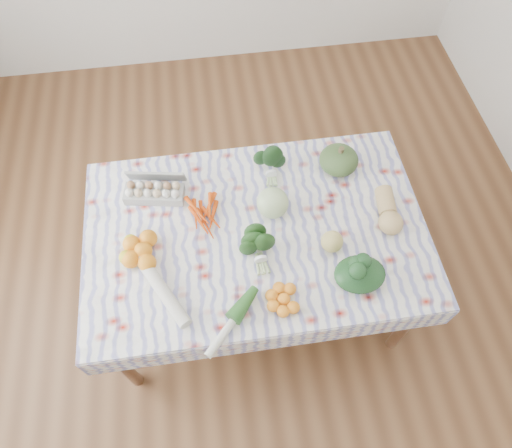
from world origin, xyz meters
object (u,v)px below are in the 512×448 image
(egg_carton, at_px, (154,193))
(butternut_squash, at_px, (389,210))
(kabocha_squash, at_px, (339,160))
(cabbage, at_px, (273,203))
(grapefruit, at_px, (332,242))
(dining_table, at_px, (256,239))

(egg_carton, height_order, butternut_squash, butternut_squash)
(kabocha_squash, xyz_separation_m, cabbage, (-0.38, -0.22, 0.01))
(kabocha_squash, bearing_deg, grapefruit, -107.11)
(dining_table, relative_size, cabbage, 10.28)
(dining_table, height_order, cabbage, cabbage)
(cabbage, bearing_deg, dining_table, -135.14)
(butternut_squash, bearing_deg, kabocha_squash, 123.64)
(dining_table, relative_size, egg_carton, 5.42)
(dining_table, distance_m, egg_carton, 0.56)
(cabbage, height_order, grapefruit, cabbage)
(kabocha_squash, distance_m, cabbage, 0.44)
(butternut_squash, relative_size, grapefruit, 2.41)
(egg_carton, bearing_deg, cabbage, -6.65)
(cabbage, distance_m, butternut_squash, 0.56)
(kabocha_squash, bearing_deg, cabbage, -149.94)
(dining_table, relative_size, kabocha_squash, 7.91)
(kabocha_squash, height_order, cabbage, cabbage)
(dining_table, distance_m, cabbage, 0.21)
(dining_table, distance_m, kabocha_squash, 0.59)
(grapefruit, bearing_deg, kabocha_squash, 72.89)
(dining_table, height_order, egg_carton, egg_carton)
(dining_table, bearing_deg, butternut_squash, -1.26)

